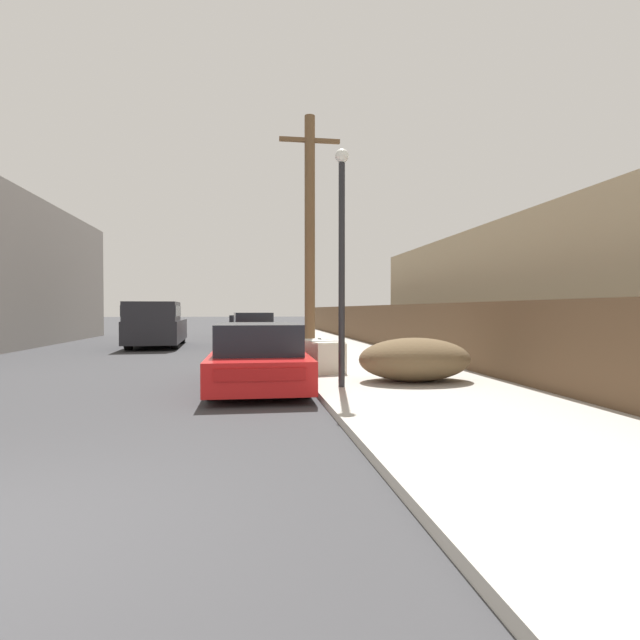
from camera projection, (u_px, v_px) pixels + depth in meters
name	position (u px, v px, depth m)	size (l,w,h in m)	color
sidewalk_curb	(307.00, 337.00, 27.22)	(4.20, 63.00, 0.12)	#ADA89E
discarded_fridge	(320.00, 355.00, 11.95)	(1.02, 1.82, 0.74)	silver
parked_sports_car_red	(258.00, 358.00, 10.13)	(1.93, 4.71, 1.30)	red
car_parked_mid	(253.00, 330.00, 21.71)	(2.02, 4.63, 1.45)	#5B1E19
car_parked_far	(245.00, 326.00, 29.51)	(2.07, 4.36, 1.25)	#5B1E19
pickup_truck	(156.00, 325.00, 20.80)	(2.31, 5.61, 1.89)	#232328
utility_pole	(310.00, 234.00, 14.77)	(1.80, 0.31, 7.18)	brown
street_lamp	(342.00, 249.00, 9.33)	(0.26, 0.26, 4.46)	#232326
brush_pile	(415.00, 359.00, 10.14)	(2.30, 1.59, 0.88)	brown
wooden_fence	(371.00, 325.00, 21.15)	(0.08, 38.11, 1.63)	brown
building_right_house	(548.00, 294.00, 17.06)	(6.00, 17.07, 4.20)	tan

